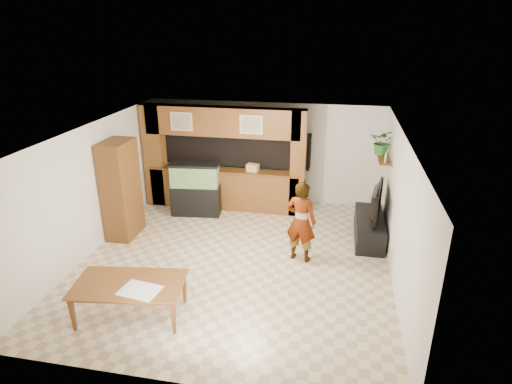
% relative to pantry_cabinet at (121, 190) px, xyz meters
% --- Properties ---
extents(floor, '(6.50, 6.50, 0.00)m').
position_rel_pantry_cabinet_xyz_m(floor, '(2.70, -0.60, -1.08)').
color(floor, beige).
rests_on(floor, ground).
extents(ceiling, '(6.50, 6.50, 0.00)m').
position_rel_pantry_cabinet_xyz_m(ceiling, '(2.70, -0.60, 1.52)').
color(ceiling, white).
rests_on(ceiling, wall_back).
extents(wall_back, '(6.00, 0.00, 6.00)m').
position_rel_pantry_cabinet_xyz_m(wall_back, '(2.70, 2.65, 0.22)').
color(wall_back, silver).
rests_on(wall_back, floor).
extents(wall_left, '(0.00, 6.50, 6.50)m').
position_rel_pantry_cabinet_xyz_m(wall_left, '(-0.30, -0.60, 0.22)').
color(wall_left, silver).
rests_on(wall_left, floor).
extents(wall_right, '(0.00, 6.50, 6.50)m').
position_rel_pantry_cabinet_xyz_m(wall_right, '(5.70, -0.60, 0.22)').
color(wall_right, silver).
rests_on(wall_right, floor).
extents(partition, '(4.20, 0.99, 2.60)m').
position_rel_pantry_cabinet_xyz_m(partition, '(1.75, 2.04, 0.23)').
color(partition, brown).
rests_on(partition, floor).
extents(wall_clock, '(0.05, 0.25, 0.25)m').
position_rel_pantry_cabinet_xyz_m(wall_clock, '(-0.27, 0.40, 0.82)').
color(wall_clock, black).
rests_on(wall_clock, wall_left).
extents(wall_shelf, '(0.25, 0.90, 0.04)m').
position_rel_pantry_cabinet_xyz_m(wall_shelf, '(5.55, 1.35, 0.62)').
color(wall_shelf, '#5C3615').
rests_on(wall_shelf, wall_right).
extents(pantry_cabinet, '(0.54, 0.88, 2.16)m').
position_rel_pantry_cabinet_xyz_m(pantry_cabinet, '(0.00, 0.00, 0.00)').
color(pantry_cabinet, '#5C3615').
rests_on(pantry_cabinet, floor).
extents(trash_can, '(0.32, 0.32, 0.59)m').
position_rel_pantry_cabinet_xyz_m(trash_can, '(-0.05, 0.20, -0.78)').
color(trash_can, '#B2B2B7').
rests_on(trash_can, floor).
extents(aquarium, '(1.19, 0.45, 1.32)m').
position_rel_pantry_cabinet_xyz_m(aquarium, '(1.21, 1.35, -0.43)').
color(aquarium, black).
rests_on(aquarium, floor).
extents(tv_stand, '(0.59, 1.61, 0.54)m').
position_rel_pantry_cabinet_xyz_m(tv_stand, '(5.35, 0.80, -0.81)').
color(tv_stand, black).
rests_on(tv_stand, floor).
extents(television, '(0.35, 1.27, 0.72)m').
position_rel_pantry_cabinet_xyz_m(television, '(5.35, 0.80, -0.18)').
color(television, black).
rests_on(television, tv_stand).
extents(photo_frame, '(0.06, 0.16, 0.21)m').
position_rel_pantry_cabinet_xyz_m(photo_frame, '(5.55, 1.01, 0.75)').
color(photo_frame, tan).
rests_on(photo_frame, wall_shelf).
extents(potted_plant, '(0.66, 0.62, 0.59)m').
position_rel_pantry_cabinet_xyz_m(potted_plant, '(5.52, 1.57, 0.93)').
color(potted_plant, '#265D25').
rests_on(potted_plant, wall_shelf).
extents(person, '(0.68, 0.53, 1.66)m').
position_rel_pantry_cabinet_xyz_m(person, '(3.94, -0.34, -0.25)').
color(person, '#A07D58').
rests_on(person, floor).
extents(microphone, '(0.04, 0.10, 0.16)m').
position_rel_pantry_cabinet_xyz_m(microphone, '(3.99, -0.50, 0.63)').
color(microphone, black).
rests_on(microphone, person).
extents(dining_table, '(1.86, 1.21, 0.61)m').
position_rel_pantry_cabinet_xyz_m(dining_table, '(1.45, -2.68, -0.77)').
color(dining_table, '#5C3615').
rests_on(dining_table, floor).
extents(newspaper_a, '(0.66, 0.52, 0.01)m').
position_rel_pantry_cabinet_xyz_m(newspaper_a, '(1.70, -2.80, -0.46)').
color(newspaper_a, silver).
rests_on(newspaper_a, dining_table).
extents(counter_box, '(0.32, 0.25, 0.19)m').
position_rel_pantry_cabinet_xyz_m(counter_box, '(2.54, 1.85, 0.05)').
color(counter_box, tan).
rests_on(counter_box, partition).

